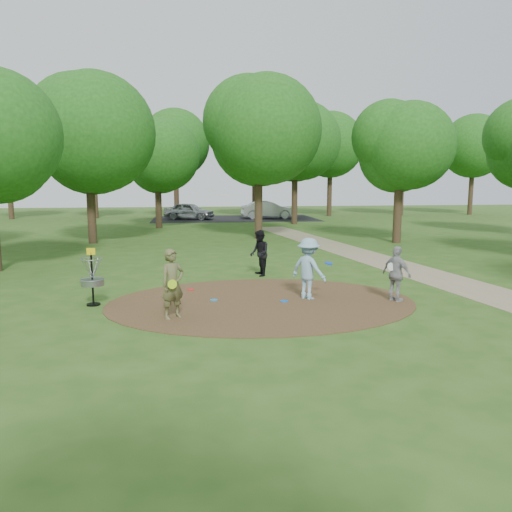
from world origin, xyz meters
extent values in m
plane|color=#2D5119|center=(0.00, 0.00, 0.00)|extent=(100.00, 100.00, 0.00)
cylinder|color=#47301C|center=(0.00, 0.00, 0.01)|extent=(8.40, 8.40, 0.02)
cube|color=#8C7A5B|center=(6.50, 2.00, 0.01)|extent=(7.55, 39.89, 0.01)
cube|color=black|center=(2.00, 30.00, 0.00)|extent=(14.00, 8.00, 0.01)
imported|color=brown|center=(-2.35, -1.29, 0.85)|extent=(0.74, 0.69, 1.69)
cylinder|color=#B5EA1A|center=(-2.35, -1.54, 0.89)|extent=(0.22, 0.11, 0.22)
imported|color=#8AB5CE|center=(1.34, 0.21, 0.86)|extent=(1.20, 1.27, 1.73)
cylinder|color=#0C38CF|center=(1.91, 0.21, 1.01)|extent=(0.30, 0.30, 0.08)
imported|color=black|center=(0.47, 3.79, 0.80)|extent=(0.68, 0.83, 1.60)
cylinder|color=blue|center=(0.64, 3.81, 0.71)|extent=(0.23, 0.11, 0.22)
imported|color=#9C9C9E|center=(3.65, -0.40, 0.77)|extent=(0.76, 0.97, 1.54)
cylinder|color=silver|center=(3.47, -0.44, 0.98)|extent=(0.23, 0.10, 0.22)
cylinder|color=#187CC5|center=(-1.29, 0.33, 0.03)|extent=(0.22, 0.22, 0.02)
cylinder|color=blue|center=(0.61, -0.05, 0.03)|extent=(0.22, 0.22, 0.02)
cylinder|color=red|center=(-1.92, 1.75, 0.03)|extent=(0.22, 0.22, 0.02)
imported|color=#94999B|center=(-1.89, 29.43, 0.72)|extent=(4.53, 3.15, 1.43)
imported|color=#AEB1B6|center=(4.85, 29.43, 0.77)|extent=(4.70, 1.76, 1.53)
cylinder|color=black|center=(-4.50, 0.30, 0.68)|extent=(0.05, 0.05, 1.35)
cylinder|color=black|center=(-4.50, 0.30, 0.02)|extent=(0.36, 0.36, 0.04)
cylinder|color=gray|center=(-4.50, 0.30, 0.62)|extent=(0.60, 0.60, 0.16)
torus|color=gray|center=(-4.50, 0.30, 0.70)|extent=(0.63, 0.63, 0.03)
torus|color=gray|center=(-4.50, 0.30, 1.25)|extent=(0.58, 0.58, 0.02)
cube|color=yellow|center=(-4.50, 0.30, 1.45)|extent=(0.22, 0.02, 0.18)
cylinder|color=#332316|center=(-7.00, 14.00, 1.90)|extent=(0.44, 0.44, 3.80)
sphere|color=#1D5015|center=(-7.00, 14.00, 5.49)|extent=(6.13, 6.13, 6.13)
cylinder|color=#332316|center=(2.00, 15.00, 2.09)|extent=(0.44, 0.44, 4.18)
sphere|color=#1D5015|center=(2.00, 15.00, 5.85)|extent=(6.07, 6.07, 6.07)
cylinder|color=#332316|center=(9.00, 12.00, 1.80)|extent=(0.44, 0.44, 3.61)
sphere|color=#1D5015|center=(9.00, 12.00, 4.85)|extent=(4.51, 4.51, 4.51)
cylinder|color=#332316|center=(-4.00, 22.00, 1.71)|extent=(0.44, 0.44, 3.42)
sphere|color=#1D5015|center=(-4.00, 22.00, 4.78)|extent=(4.96, 4.96, 4.96)
cylinder|color=#332316|center=(6.00, 24.00, 2.19)|extent=(0.44, 0.44, 4.37)
sphere|color=#1D5015|center=(6.00, 24.00, 5.97)|extent=(5.81, 5.81, 5.81)
camera|label=1|loc=(-1.92, -13.12, 3.30)|focal=35.00mm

